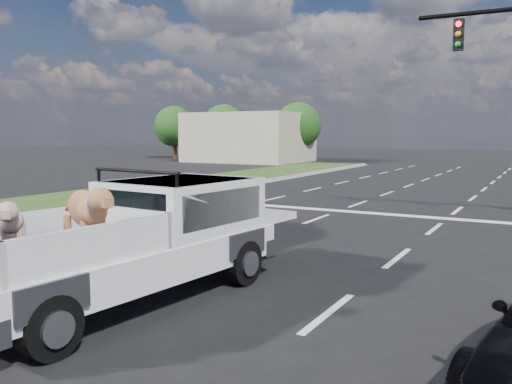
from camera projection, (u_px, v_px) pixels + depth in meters
ground at (227, 296)px, 8.78m from camera, size 160.00×160.00×0.00m
road_markings at (356, 231)px, 14.49m from camera, size 17.75×60.00×0.01m
grass_median_left at (44, 205)px, 19.51m from camera, size 5.00×60.00×0.10m
curb_left at (94, 209)px, 18.33m from camera, size 0.15×60.00×0.14m
building_left at (249, 137)px, 49.47m from camera, size 10.00×8.00×4.40m
tree_far_a at (174, 126)px, 55.89m from camera, size 4.20×4.20×5.40m
tree_far_b at (224, 126)px, 53.01m from camera, size 4.20×4.20×5.40m
tree_far_c at (298, 126)px, 49.18m from camera, size 4.20×4.20×5.40m
pickup_truck at (136, 239)px, 8.52m from camera, size 2.54×5.69×2.07m
silver_sedan at (204, 210)px, 13.12m from camera, size 2.84×4.82×1.54m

